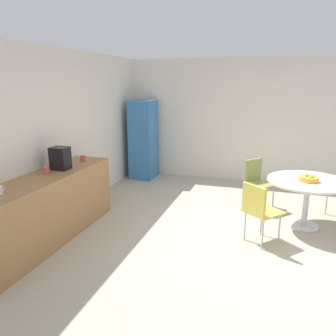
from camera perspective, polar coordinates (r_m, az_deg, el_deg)
ground_plane at (r=4.76m, az=13.98°, el=-12.10°), size 6.00×6.00×0.00m
wall_back at (r=5.37m, az=-18.95°, el=5.17°), size 6.00×0.10×2.60m
wall_side_right at (r=7.32m, az=16.18°, el=7.65°), size 0.10×6.00×2.60m
counter_block at (r=4.77m, az=-20.23°, el=-6.64°), size 2.53×0.60×0.90m
locker_cabinet at (r=7.45m, az=-4.22°, el=4.86°), size 0.60×0.50×1.72m
round_table at (r=5.23m, az=22.76°, el=-3.28°), size 1.14×1.14×0.73m
chair_olive at (r=5.85m, az=14.90°, el=-1.63°), size 0.59×0.59×0.83m
chair_yellow at (r=4.52m, az=15.20°, el=-6.43°), size 0.59×0.59×0.83m
fruit_bowl at (r=5.13m, az=22.92°, el=-1.69°), size 0.28×0.28×0.11m
mug_white at (r=4.75m, az=-20.17°, el=-0.41°), size 0.13×0.08×0.09m
mug_red at (r=5.34m, az=-14.33°, el=1.59°), size 0.13×0.08×0.09m
coffee_maker at (r=4.92m, az=-17.97°, el=1.60°), size 0.20×0.24×0.32m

